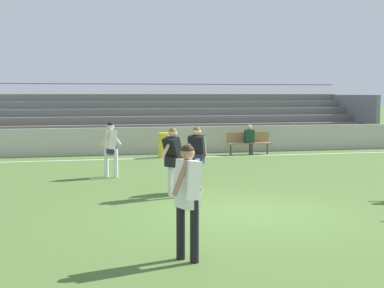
{
  "coord_description": "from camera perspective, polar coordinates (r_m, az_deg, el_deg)",
  "views": [
    {
      "loc": [
        -3.67,
        -10.82,
        2.44
      ],
      "look_at": [
        -0.22,
        4.04,
        1.08
      ],
      "focal_mm": 52.51,
      "sensor_mm": 36.0,
      "label": 1
    }
  ],
  "objects": [
    {
      "name": "field_line_sideline",
      "position": [
        21.46,
        -3.14,
        -1.43
      ],
      "size": [
        44.0,
        0.12,
        0.01
      ],
      "primitive_type": "cube",
      "color": "white",
      "rests_on": "ground"
    },
    {
      "name": "sideline_wall",
      "position": [
        23.02,
        -3.85,
        0.37
      ],
      "size": [
        48.0,
        0.16,
        1.09
      ],
      "primitive_type": "cube",
      "color": "#BCB7AD",
      "rests_on": "ground"
    },
    {
      "name": "player_white_challenging",
      "position": [
        16.62,
        -8.24,
        -0.06
      ],
      "size": [
        0.68,
        0.46,
        1.62
      ],
      "color": "white",
      "rests_on": "ground"
    },
    {
      "name": "player_white_wide_right",
      "position": [
        8.17,
        -0.46,
        -4.87
      ],
      "size": [
        0.56,
        0.45,
        1.72
      ],
      "color": "black",
      "rests_on": "ground"
    },
    {
      "name": "trash_bin",
      "position": [
        21.67,
        -2.83,
        -0.11
      ],
      "size": [
        0.47,
        0.47,
        0.95
      ],
      "primitive_type": "cylinder",
      "color": "yellow",
      "rests_on": "ground"
    },
    {
      "name": "ground_plane",
      "position": [
        11.68,
        5.58,
        -6.99
      ],
      "size": [
        160.0,
        160.0,
        0.0
      ],
      "primitive_type": "plane",
      "color": "#4C6B30"
    },
    {
      "name": "soccer_ball",
      "position": [
        13.58,
        0.12,
        -4.78
      ],
      "size": [
        0.22,
        0.22,
        0.22
      ],
      "primitive_type": "sphere",
      "color": "yellow",
      "rests_on": "ground"
    },
    {
      "name": "player_dark_overlapping",
      "position": [
        13.26,
        -1.95,
        -1.23
      ],
      "size": [
        0.69,
        0.53,
        1.65
      ],
      "color": "white",
      "rests_on": "ground"
    },
    {
      "name": "bleacher_stand",
      "position": [
        26.35,
        -1.96,
        2.56
      ],
      "size": [
        18.75,
        4.91,
        2.98
      ],
      "color": "#897051",
      "rests_on": "ground"
    },
    {
      "name": "player_dark_trailing_run",
      "position": [
        14.01,
        0.49,
        -0.93
      ],
      "size": [
        0.6,
        0.49,
        1.64
      ],
      "color": "white",
      "rests_on": "ground"
    },
    {
      "name": "spectator_seated",
      "position": [
        22.68,
        5.87,
        0.68
      ],
      "size": [
        0.36,
        0.42,
        1.21
      ],
      "color": "#2D2D38",
      "rests_on": "ground"
    },
    {
      "name": "bench_near_bin",
      "position": [
        22.81,
        5.77,
        0.31
      ],
      "size": [
        1.8,
        0.4,
        0.9
      ],
      "color": "#99754C",
      "rests_on": "ground"
    }
  ]
}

